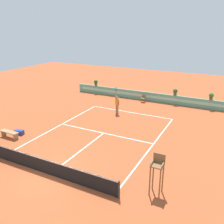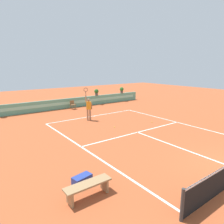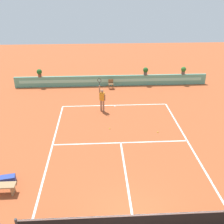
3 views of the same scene
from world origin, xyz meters
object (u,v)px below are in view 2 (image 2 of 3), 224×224
tennis_player (89,107)px  tennis_ball_near_baseline (152,122)px  ball_kid_chair (73,104)px  potted_plant_far_right (122,90)px  potted_plant_right (96,92)px  bench_courtside (88,187)px  gear_bag (82,180)px  tennis_ball_mid_court (114,127)px

tennis_player → tennis_ball_near_baseline: size_ratio=38.01×
ball_kid_chair → tennis_player: (-0.90, -4.77, 0.57)m
potted_plant_far_right → tennis_ball_near_baseline: bearing=-115.5°
tennis_player → potted_plant_right: bearing=52.7°
ball_kid_chair → tennis_ball_near_baseline: bearing=-72.2°
bench_courtside → tennis_player: size_ratio=0.62×
tennis_player → tennis_ball_near_baseline: 5.01m
bench_courtside → gear_bag: 0.80m
ball_kid_chair → potted_plant_far_right: size_ratio=1.17×
potted_plant_far_right → gear_bag: bearing=-133.5°
gear_bag → potted_plant_far_right: (12.53, 13.20, 1.23)m
gear_bag → bench_courtside: bearing=-104.0°
tennis_player → tennis_ball_mid_court: 2.99m
ball_kid_chair → tennis_ball_mid_court: size_ratio=12.50×
tennis_ball_near_baseline → potted_plant_right: size_ratio=0.09×
ball_kid_chair → gear_bag: 13.69m
tennis_player → potted_plant_far_right: (7.78, 5.50, 0.36)m
ball_kid_chair → potted_plant_far_right: (6.88, 0.73, 0.93)m
potted_plant_right → tennis_ball_near_baseline: bearing=-94.2°
gear_bag → ball_kid_chair: bearing=65.6°
bench_courtside → ball_kid_chair: bearing=66.2°
gear_bag → potted_plant_right: size_ratio=0.97×
ball_kid_chair → tennis_ball_near_baseline: size_ratio=12.50×
ball_kid_chair → potted_plant_right: (3.28, 0.73, 0.93)m
ball_kid_chair → tennis_player: size_ratio=0.33×
tennis_ball_mid_court → potted_plant_right: bearing=65.6°
potted_plant_right → tennis_player: bearing=-127.3°
ball_kid_chair → potted_plant_far_right: potted_plant_far_right is taller
potted_plant_right → potted_plant_far_right: bearing=0.0°
tennis_player → tennis_ball_mid_court: size_ratio=38.01×
gear_bag → potted_plant_right: potted_plant_right is taller
ball_kid_chair → tennis_ball_near_baseline: 8.60m
bench_courtside → potted_plant_far_right: potted_plant_far_right is taller
tennis_ball_mid_court → potted_plant_far_right: size_ratio=0.09×
tennis_ball_mid_court → tennis_ball_near_baseline: bearing=-11.6°
gear_bag → potted_plant_right: bearing=55.9°
gear_bag → tennis_player: (4.75, 7.70, 0.87)m
tennis_ball_mid_court → potted_plant_far_right: 11.15m
bench_courtside → tennis_ball_near_baseline: bearing=30.8°
bench_courtside → potted_plant_right: potted_plant_right is taller
ball_kid_chair → gear_bag: size_ratio=1.21×
gear_bag → tennis_ball_near_baseline: bearing=27.4°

